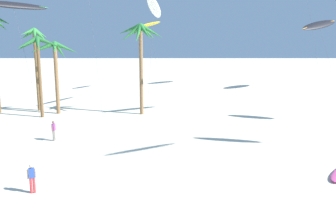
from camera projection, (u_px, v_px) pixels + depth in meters
palm_tree_1 at (37, 49)px, 37.33m from camera, size 4.81×4.66×8.74m
palm_tree_2 at (34, 44)px, 40.71m from camera, size 3.23×3.49×9.69m
palm_tree_3 at (54, 56)px, 39.25m from camera, size 5.17×4.92×8.18m
palm_tree_4 at (140, 40)px, 38.65m from camera, size 5.17×4.89×10.10m
flying_kite_3 at (319, 25)px, 56.61m from camera, size 7.65×11.43×11.90m
flying_kite_4 at (13, 5)px, 37.77m from camera, size 6.61×6.43×12.58m
flying_kite_5 at (148, 25)px, 56.07m from camera, size 4.96×11.86×11.47m
flying_kite_7 at (154, 8)px, 41.65m from camera, size 2.15×12.17×13.39m
person_near_left at (32, 177)px, 19.56m from camera, size 0.49×0.28×1.69m
person_far_watcher at (53, 130)px, 29.58m from camera, size 0.26×0.50×1.71m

